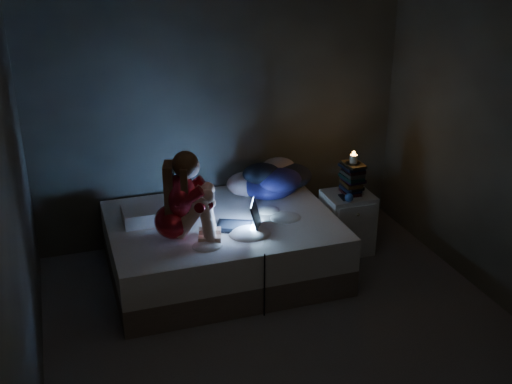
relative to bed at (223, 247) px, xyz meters
name	(u,v)px	position (x,y,z in m)	size (l,w,h in m)	color
floor	(291,339)	(0.23, -1.10, -0.28)	(3.60, 3.80, 0.02)	#4B4847
wall_back	(221,108)	(0.23, 0.81, 1.03)	(3.60, 0.02, 2.60)	#2F312B
wall_front	(464,343)	(0.23, -3.01, 1.03)	(3.60, 0.02, 2.60)	#2F312B
wall_left	(14,216)	(-1.58, -1.10, 1.03)	(0.02, 3.80, 2.60)	#2F312B
bed	(223,247)	(0.00, 0.00, 0.00)	(1.95, 1.46, 0.54)	silver
pillow	(148,215)	(-0.62, 0.17, 0.33)	(0.43, 0.30, 0.12)	silver
woman	(172,197)	(-0.47, -0.24, 0.65)	(0.47, 0.31, 0.76)	maroon
laptop	(237,214)	(0.08, -0.20, 0.40)	(0.36, 0.26, 0.26)	black
clothes_pile	(269,178)	(0.57, 0.38, 0.44)	(0.59, 0.47, 0.35)	navy
nightstand	(347,222)	(1.25, 0.06, 0.02)	(0.44, 0.39, 0.59)	silver
book_stack	(352,180)	(1.27, 0.07, 0.45)	(0.19, 0.25, 0.27)	black
candle	(353,162)	(1.27, 0.07, 0.63)	(0.07, 0.07, 0.08)	beige
phone	(344,197)	(1.17, -0.01, 0.32)	(0.07, 0.14, 0.01)	black
blue_orb	(349,198)	(1.17, -0.10, 0.36)	(0.08, 0.08, 0.08)	#294A85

